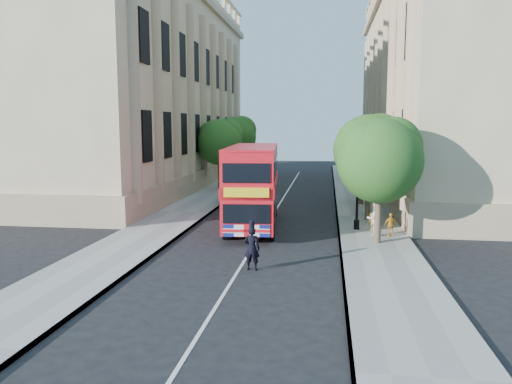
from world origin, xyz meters
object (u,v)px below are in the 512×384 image
at_px(box_van, 241,184).
at_px(woman_pedestrian, 375,219).
at_px(lamp_post, 358,185).
at_px(police_constable, 252,248).
at_px(double_decker_bus, 253,183).

bearing_deg(box_van, woman_pedestrian, -49.43).
relative_size(lamp_post, police_constable, 2.97).
height_order(lamp_post, double_decker_bus, lamp_post).
bearing_deg(double_decker_bus, police_constable, -86.59).
height_order(double_decker_bus, police_constable, double_decker_bus).
bearing_deg(double_decker_bus, lamp_post, -10.47).
height_order(lamp_post, box_van, lamp_post).
xyz_separation_m(double_decker_bus, woman_pedestrian, (6.51, -2.05, -1.47)).
distance_m(double_decker_bus, box_van, 9.04).
height_order(double_decker_bus, woman_pedestrian, double_decker_bus).
xyz_separation_m(double_decker_bus, police_constable, (1.22, -8.52, -1.58)).
relative_size(lamp_post, double_decker_bus, 0.53).
xyz_separation_m(lamp_post, double_decker_bus, (-5.71, 0.57, -0.06)).
bearing_deg(lamp_post, double_decker_bus, 174.26).
height_order(double_decker_bus, box_van, double_decker_bus).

